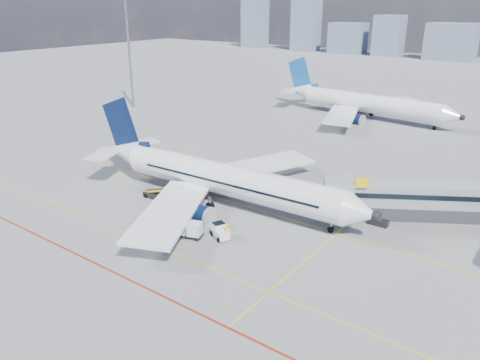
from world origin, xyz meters
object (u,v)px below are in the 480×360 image
at_px(cargo_dolly, 188,229).
at_px(baggage_tug, 220,231).
at_px(second_aircraft, 363,103).
at_px(belt_loader, 159,195).
at_px(ramp_worker, 228,232).
at_px(main_aircraft, 217,178).

bearing_deg(cargo_dolly, baggage_tug, 15.26).
distance_m(second_aircraft, baggage_tug, 64.23).
xyz_separation_m(belt_loader, ramp_worker, (14.17, -3.74, 0.37)).
relative_size(second_aircraft, ramp_worker, 21.09).
relative_size(cargo_dolly, ramp_worker, 1.78).
bearing_deg(baggage_tug, cargo_dolly, -121.25).
distance_m(second_aircraft, cargo_dolly, 65.79).
relative_size(second_aircraft, belt_loader, 6.97).
relative_size(baggage_tug, belt_loader, 0.45).
distance_m(main_aircraft, belt_loader, 8.14).
distance_m(baggage_tug, ramp_worker, 1.19).
height_order(main_aircraft, second_aircraft, second_aircraft).
relative_size(second_aircraft, cargo_dolly, 11.86).
bearing_deg(second_aircraft, main_aircraft, -80.32).
xyz_separation_m(main_aircraft, belt_loader, (-6.58, -4.03, -2.58)).
bearing_deg(main_aircraft, second_aircraft, 91.24).
xyz_separation_m(main_aircraft, baggage_tug, (6.42, -7.66, -2.43)).
bearing_deg(main_aircraft, baggage_tug, -52.22).
bearing_deg(cargo_dolly, second_aircraft, 77.42).
height_order(baggage_tug, ramp_worker, ramp_worker).
relative_size(cargo_dolly, belt_loader, 0.59).
distance_m(main_aircraft, cargo_dolly, 10.48).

